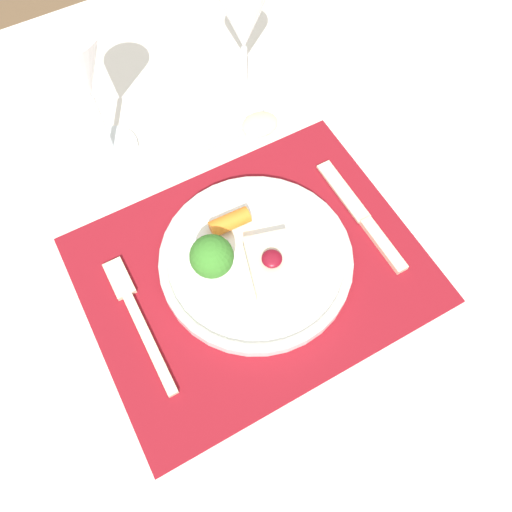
{
  "coord_description": "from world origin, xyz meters",
  "views": [
    {
      "loc": [
        -0.12,
        -0.23,
        1.3
      ],
      "look_at": [
        0.01,
        0.01,
        0.75
      ],
      "focal_mm": 35.0,
      "sensor_mm": 36.0,
      "label": 1
    }
  ],
  "objects_px": {
    "dinner_plate": "(253,259)",
    "spoon": "(251,129)",
    "knife": "(366,222)",
    "fork": "(136,314)",
    "wine_glass_far": "(82,74)",
    "wine_glass_near": "(243,24)"
  },
  "relations": [
    {
      "from": "dinner_plate",
      "to": "spoon",
      "type": "bearing_deg",
      "value": 62.37
    },
    {
      "from": "wine_glass_far",
      "to": "dinner_plate",
      "type": "bearing_deg",
      "value": -71.05
    },
    {
      "from": "wine_glass_near",
      "to": "wine_glass_far",
      "type": "height_order",
      "value": "wine_glass_far"
    },
    {
      "from": "knife",
      "to": "spoon",
      "type": "distance_m",
      "value": 0.22
    },
    {
      "from": "fork",
      "to": "spoon",
      "type": "bearing_deg",
      "value": 34.67
    },
    {
      "from": "dinner_plate",
      "to": "spoon",
      "type": "xyz_separation_m",
      "value": [
        0.1,
        0.19,
        -0.01
      ]
    },
    {
      "from": "spoon",
      "to": "wine_glass_near",
      "type": "height_order",
      "value": "wine_glass_near"
    },
    {
      "from": "spoon",
      "to": "dinner_plate",
      "type": "bearing_deg",
      "value": -117.02
    },
    {
      "from": "fork",
      "to": "spoon",
      "type": "height_order",
      "value": "spoon"
    },
    {
      "from": "fork",
      "to": "spoon",
      "type": "relative_size",
      "value": 1.08
    },
    {
      "from": "wine_glass_near",
      "to": "wine_glass_far",
      "type": "xyz_separation_m",
      "value": [
        -0.21,
        0.01,
        0.01
      ]
    },
    {
      "from": "fork",
      "to": "knife",
      "type": "relative_size",
      "value": 1.0
    },
    {
      "from": "fork",
      "to": "knife",
      "type": "height_order",
      "value": "knife"
    },
    {
      "from": "knife",
      "to": "spoon",
      "type": "height_order",
      "value": "spoon"
    },
    {
      "from": "fork",
      "to": "spoon",
      "type": "xyz_separation_m",
      "value": [
        0.25,
        0.18,
        0.0
      ]
    },
    {
      "from": "dinner_plate",
      "to": "knife",
      "type": "height_order",
      "value": "dinner_plate"
    },
    {
      "from": "knife",
      "to": "spoon",
      "type": "relative_size",
      "value": 1.08
    },
    {
      "from": "spoon",
      "to": "wine_glass_near",
      "type": "relative_size",
      "value": 0.91
    },
    {
      "from": "spoon",
      "to": "wine_glass_near",
      "type": "bearing_deg",
      "value": 69.12
    },
    {
      "from": "fork",
      "to": "wine_glass_far",
      "type": "relative_size",
      "value": 0.95
    },
    {
      "from": "wine_glass_far",
      "to": "spoon",
      "type": "bearing_deg",
      "value": -19.95
    },
    {
      "from": "knife",
      "to": "wine_glass_far",
      "type": "distance_m",
      "value": 0.39
    }
  ]
}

